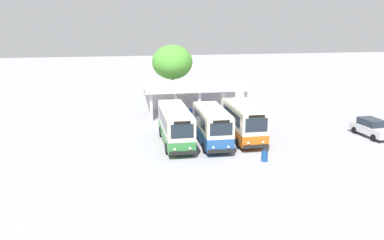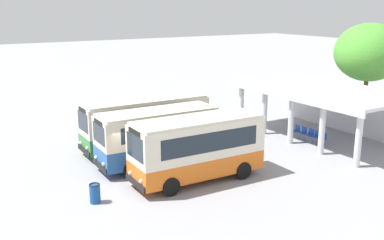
# 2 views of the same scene
# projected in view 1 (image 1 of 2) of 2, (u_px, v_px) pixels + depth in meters

# --- Properties ---
(ground_plane) EXTENTS (180.00, 180.00, 0.00)m
(ground_plane) POSITION_uv_depth(u_px,v_px,m) (226.00, 151.00, 31.68)
(ground_plane) COLOR #939399
(city_bus_nearest_orange) EXTENTS (2.32, 7.95, 3.13)m
(city_bus_nearest_orange) POSITION_uv_depth(u_px,v_px,m) (175.00, 124.00, 32.95)
(city_bus_nearest_orange) COLOR black
(city_bus_nearest_orange) RESTS_ON ground
(city_bus_second_in_row) EXTENTS (2.41, 6.85, 3.11)m
(city_bus_second_in_row) POSITION_uv_depth(u_px,v_px,m) (212.00, 125.00, 32.82)
(city_bus_second_in_row) COLOR black
(city_bus_second_in_row) RESTS_ON ground
(city_bus_middle_cream) EXTENTS (2.46, 6.87, 3.23)m
(city_bus_middle_cream) POSITION_uv_depth(u_px,v_px,m) (244.00, 121.00, 33.95)
(city_bus_middle_cream) COLOR black
(city_bus_middle_cream) RESTS_ON ground
(parked_car_flank) EXTENTS (2.07, 4.30, 1.62)m
(parked_car_flank) POSITION_uv_depth(u_px,v_px,m) (372.00, 128.00, 35.36)
(parked_car_flank) COLOR black
(parked_car_flank) RESTS_ON ground
(terminal_canopy) EXTENTS (11.62, 6.18, 3.40)m
(terminal_canopy) POSITION_uv_depth(u_px,v_px,m) (194.00, 90.00, 44.32)
(terminal_canopy) COLOR silver
(terminal_canopy) RESTS_ON ground
(waiting_chair_end_by_column) EXTENTS (0.45, 0.45, 0.86)m
(waiting_chair_end_by_column) POSITION_uv_depth(u_px,v_px,m) (191.00, 112.00, 42.95)
(waiting_chair_end_by_column) COLOR slate
(waiting_chair_end_by_column) RESTS_ON ground
(waiting_chair_second_from_end) EXTENTS (0.45, 0.45, 0.86)m
(waiting_chair_second_from_end) POSITION_uv_depth(u_px,v_px,m) (196.00, 111.00, 43.09)
(waiting_chair_second_from_end) COLOR slate
(waiting_chair_second_from_end) RESTS_ON ground
(waiting_chair_middle_seat) EXTENTS (0.45, 0.45, 0.86)m
(waiting_chair_middle_seat) POSITION_uv_depth(u_px,v_px,m) (201.00, 111.00, 43.24)
(waiting_chair_middle_seat) COLOR slate
(waiting_chair_middle_seat) RESTS_ON ground
(waiting_chair_fourth_seat) EXTENTS (0.45, 0.45, 0.86)m
(waiting_chair_fourth_seat) POSITION_uv_depth(u_px,v_px,m) (205.00, 111.00, 43.32)
(waiting_chair_fourth_seat) COLOR slate
(waiting_chair_fourth_seat) RESTS_ON ground
(waiting_chair_fifth_seat) EXTENTS (0.45, 0.45, 0.86)m
(waiting_chair_fifth_seat) POSITION_uv_depth(u_px,v_px,m) (210.00, 111.00, 43.42)
(waiting_chair_fifth_seat) COLOR slate
(waiting_chair_fifth_seat) RESTS_ON ground
(roadside_tree_behind_canopy) EXTENTS (5.12, 5.12, 7.37)m
(roadside_tree_behind_canopy) POSITION_uv_depth(u_px,v_px,m) (172.00, 62.00, 49.17)
(roadside_tree_behind_canopy) COLOR brown
(roadside_tree_behind_canopy) RESTS_ON ground
(litter_bin_apron) EXTENTS (0.49, 0.49, 0.90)m
(litter_bin_apron) POSITION_uv_depth(u_px,v_px,m) (265.00, 155.00, 29.18)
(litter_bin_apron) COLOR #19478C
(litter_bin_apron) RESTS_ON ground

